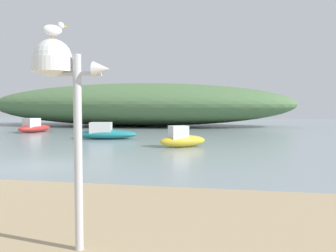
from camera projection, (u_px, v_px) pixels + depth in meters
ground_plane at (44, 166)px, 13.81m from camera, size 120.00×120.00×0.00m
distant_hill at (135, 105)px, 43.60m from camera, size 38.14×14.14×5.17m
mast_structure at (59, 74)px, 5.13m from camera, size 1.17×0.60×3.08m
seagull_on_radar at (54, 29)px, 5.12m from camera, size 0.32×0.30×0.26m
motorboat_near_shore at (106, 133)px, 25.38m from camera, size 4.51×2.46×1.20m
motorboat_west_reach at (182, 139)px, 20.26m from camera, size 2.85×2.39×1.23m
motorboat_far_right at (34, 127)px, 31.97m from camera, size 2.18×3.78×1.30m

